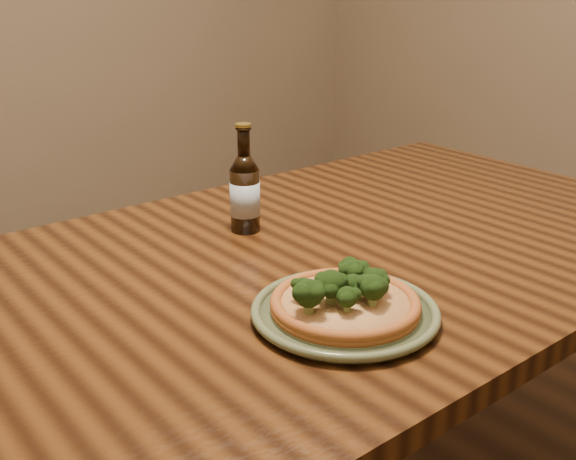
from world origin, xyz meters
TOP-DOWN VIEW (x-y plane):
  - table at (0.00, 0.10)m, footprint 1.60×0.90m
  - plate at (-0.15, -0.12)m, footprint 0.28×0.28m
  - pizza at (-0.15, -0.12)m, footprint 0.22×0.22m
  - beer_bottle at (-0.05, 0.27)m, footprint 0.06×0.06m

SIDE VIEW (x-z plane):
  - table at x=0.00m, z-range 0.28..1.03m
  - plate at x=-0.15m, z-range 0.75..0.77m
  - pizza at x=-0.15m, z-range 0.75..0.81m
  - beer_bottle at x=-0.05m, z-range 0.72..0.94m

